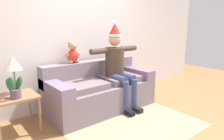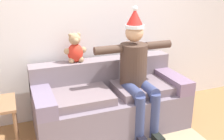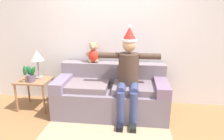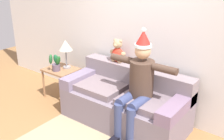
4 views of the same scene
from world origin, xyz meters
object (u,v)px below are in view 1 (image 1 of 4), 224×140
(couch, at_px, (100,90))
(table_lamp, at_px, (13,65))
(person_seated, at_px, (118,65))
(potted_plant, at_px, (14,88))
(teddy_bear, at_px, (73,53))
(side_table, at_px, (15,102))

(couch, distance_m, table_lamp, 1.50)
(couch, relative_size, table_lamp, 3.68)
(person_seated, bearing_deg, table_lamp, 171.36)
(couch, distance_m, potted_plant, 1.48)
(couch, bearing_deg, teddy_bear, 143.13)
(person_seated, xyz_separation_m, side_table, (-1.72, 0.16, -0.32))
(couch, distance_m, teddy_bear, 0.81)
(side_table, bearing_deg, person_seated, -5.18)
(side_table, height_order, potted_plant, potted_plant)
(couch, bearing_deg, table_lamp, 176.14)
(teddy_bear, distance_m, side_table, 1.22)
(person_seated, relative_size, teddy_bear, 4.06)
(couch, height_order, teddy_bear, teddy_bear)
(couch, relative_size, potted_plant, 6.09)
(couch, xyz_separation_m, table_lamp, (-1.37, 0.09, 0.61))
(side_table, height_order, table_lamp, table_lamp)
(person_seated, relative_size, potted_plant, 4.93)
(couch, xyz_separation_m, person_seated, (0.30, -0.16, 0.45))
(person_seated, height_order, potted_plant, person_seated)
(side_table, relative_size, potted_plant, 1.83)
(teddy_bear, xyz_separation_m, potted_plant, (-1.07, -0.38, -0.32))
(couch, bearing_deg, side_table, -179.81)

